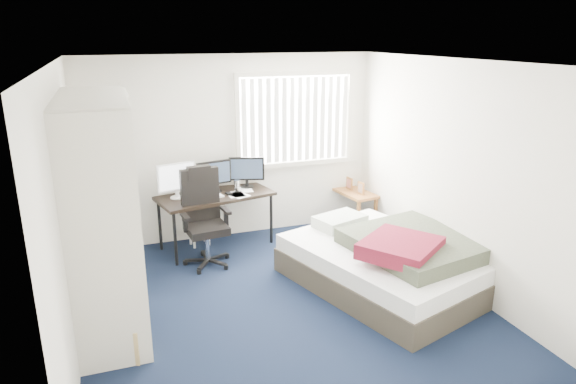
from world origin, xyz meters
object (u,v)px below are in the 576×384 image
(office_chair, at_px, (205,227))
(nightstand, at_px, (354,195))
(desk, at_px, (215,192))
(bed, at_px, (390,261))

(office_chair, relative_size, nightstand, 1.48)
(desk, bearing_deg, bed, -48.03)
(office_chair, distance_m, bed, 2.27)
(nightstand, xyz_separation_m, bed, (-0.48, -1.88, -0.17))
(desk, xyz_separation_m, office_chair, (-0.24, -0.47, -0.30))
(bed, bearing_deg, desk, 131.97)
(desk, relative_size, bed, 0.63)
(nightstand, bearing_deg, desk, -177.45)
(desk, height_order, bed, desk)
(office_chair, distance_m, nightstand, 2.39)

